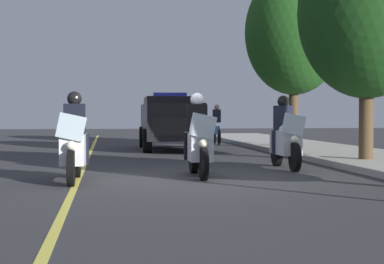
{
  "coord_description": "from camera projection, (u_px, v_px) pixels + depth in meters",
  "views": [
    {
      "loc": [
        11.73,
        -1.77,
        1.28
      ],
      "look_at": [
        -0.7,
        0.0,
        0.9
      ],
      "focal_mm": 55.48,
      "sensor_mm": 36.0,
      "label": 1
    }
  ],
  "objects": [
    {
      "name": "tree_far_back",
      "position": [
        294.0,
        33.0,
        21.74
      ],
      "size": [
        3.61,
        3.61,
        6.48
      ],
      "color": "#4C3823",
      "rests_on": "sidewalk_strip"
    },
    {
      "name": "police_motorcycle_lead_right",
      "position": [
        198.0,
        142.0,
        12.11
      ],
      "size": [
        2.14,
        0.57,
        1.72
      ],
      "color": "black",
      "rests_on": "ground"
    },
    {
      "name": "lane_stripe_center",
      "position": [
        78.0,
        179.0,
        11.56
      ],
      "size": [
        48.0,
        0.12,
        0.01
      ],
      "primitive_type": "cube",
      "color": "#E0D14C",
      "rests_on": "ground"
    },
    {
      "name": "police_motorcycle_trailing",
      "position": [
        285.0,
        139.0,
        13.81
      ],
      "size": [
        2.14,
        0.57,
        1.72
      ],
      "color": "black",
      "rests_on": "ground"
    },
    {
      "name": "curb_strip",
      "position": [
        371.0,
        172.0,
        12.41
      ],
      "size": [
        48.0,
        0.24,
        0.15
      ],
      "primitive_type": "cube",
      "color": "#9E9B93",
      "rests_on": "ground"
    },
    {
      "name": "tree_mid_block",
      "position": [
        367.0,
        12.0,
        15.45
      ],
      "size": [
        3.61,
        3.61,
        6.12
      ],
      "color": "#4C3823",
      "rests_on": "sidewalk_strip"
    },
    {
      "name": "police_motorcycle_lead_left",
      "position": [
        74.0,
        145.0,
        11.22
      ],
      "size": [
        2.14,
        0.57,
        1.72
      ],
      "color": "black",
      "rests_on": "ground"
    },
    {
      "name": "police_suv",
      "position": [
        170.0,
        120.0,
        21.26
      ],
      "size": [
        4.94,
        2.14,
        2.05
      ],
      "color": "black",
      "rests_on": "ground"
    },
    {
      "name": "ground_plane",
      "position": [
        197.0,
        178.0,
        11.89
      ],
      "size": [
        80.0,
        80.0,
        0.0
      ],
      "primitive_type": "plane",
      "color": "#333335"
    },
    {
      "name": "cyclist_background",
      "position": [
        217.0,
        124.0,
        25.13
      ],
      "size": [
        1.76,
        0.32,
        1.69
      ],
      "color": "black",
      "rests_on": "ground"
    }
  ]
}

